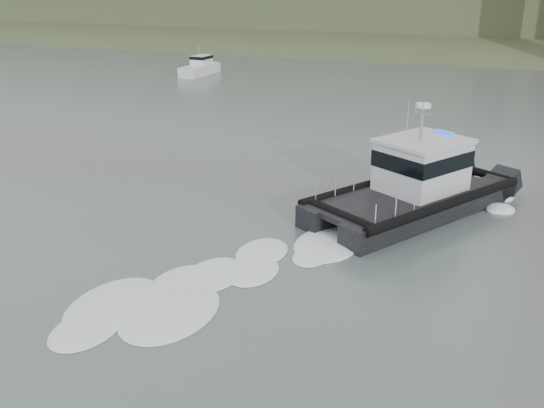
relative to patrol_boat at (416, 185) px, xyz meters
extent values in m
plane|color=#53635F|center=(-6.62, -14.83, -1.46)|extent=(400.00, 400.00, 0.00)
cube|color=#3B502E|center=(-6.62, 77.17, -1.46)|extent=(500.00, 44.72, 16.25)
cube|color=#3B502E|center=(-6.62, 105.17, 4.54)|extent=(500.00, 70.00, 18.00)
cube|color=black|center=(-1.36, 0.60, -1.00)|extent=(7.34, 11.05, 1.31)
cube|color=black|center=(1.18, -0.90, -1.00)|extent=(7.34, 11.05, 1.31)
cube|color=black|center=(-0.37, -0.62, -0.48)|extent=(9.04, 11.15, 0.27)
cube|color=silver|center=(0.19, 0.32, 0.91)|extent=(4.82, 5.05, 2.51)
cube|color=black|center=(0.19, 0.32, 1.36)|extent=(4.91, 5.14, 0.82)
cube|color=silver|center=(0.19, 0.32, 2.25)|extent=(5.12, 5.35, 0.17)
cylinder|color=gray|center=(0.02, 0.04, 3.15)|extent=(0.17, 0.17, 1.96)
cylinder|color=white|center=(0.02, 0.04, 4.07)|extent=(0.76, 0.76, 0.20)
cube|color=silver|center=(-31.95, 36.86, -0.91)|extent=(2.52, 6.68, 1.32)
cube|color=silver|center=(-31.92, 37.41, 0.18)|extent=(1.88, 2.72, 1.32)
cube|color=black|center=(-31.92, 37.41, 0.62)|extent=(1.94, 2.77, 0.38)
cylinder|color=gray|center=(-31.95, 36.86, 1.39)|extent=(0.09, 0.09, 1.32)
camera|label=1|loc=(3.88, -29.93, 10.01)|focal=40.00mm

